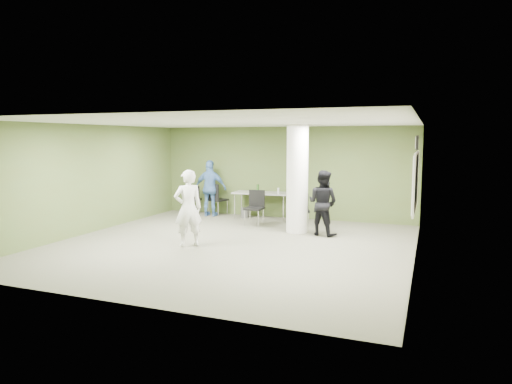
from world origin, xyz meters
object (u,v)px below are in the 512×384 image
at_px(chair_back_left, 193,197).
at_px(man_blue, 211,188).
at_px(folding_table, 262,194).
at_px(man_black, 323,203).
at_px(woman_white, 188,208).

height_order(chair_back_left, man_blue, man_blue).
distance_m(folding_table, chair_back_left, 2.39).
xyz_separation_m(man_black, man_blue, (-3.94, 1.56, 0.06)).
bearing_deg(woman_white, man_blue, -113.77).
height_order(chair_back_left, woman_white, woman_white).
height_order(chair_back_left, man_black, man_black).
xyz_separation_m(woman_white, man_black, (2.57, 2.27, -0.05)).
bearing_deg(man_blue, folding_table, 179.51).
xyz_separation_m(folding_table, man_black, (2.27, -1.70, 0.06)).
relative_size(woman_white, man_black, 1.06).
bearing_deg(man_black, man_blue, -4.83).
xyz_separation_m(folding_table, woman_white, (-0.30, -3.98, 0.11)).
height_order(folding_table, chair_back_left, folding_table).
bearing_deg(woman_white, folding_table, -137.74).
height_order(folding_table, man_blue, man_blue).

